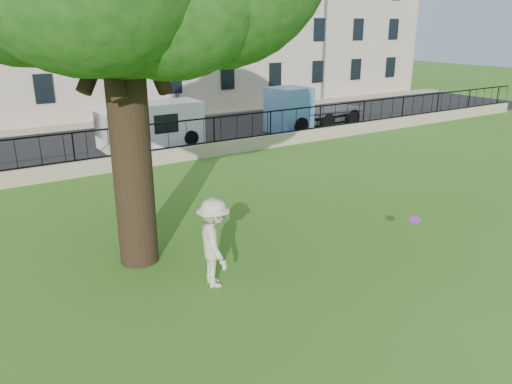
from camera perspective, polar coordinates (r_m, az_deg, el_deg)
ground at (r=11.51m, az=10.76°, el=-10.52°), size 120.00×120.00×0.00m
retaining_wall at (r=21.10m, az=-11.97°, el=3.80°), size 50.00×0.40×0.60m
iron_railing at (r=20.91m, az=-12.12°, el=6.06°), size 50.00×0.05×1.13m
street at (r=25.51m, az=-15.77°, el=5.35°), size 60.00×9.00×0.01m
sidewalk at (r=30.42m, az=-18.77°, el=7.23°), size 60.00×1.40×0.12m
building_row at (r=35.48m, az=-22.45°, el=19.50°), size 56.40×10.40×13.80m
man at (r=10.97m, az=-4.80°, el=-5.81°), size 1.02×1.44×2.03m
frisbee at (r=12.62m, az=17.67°, el=-3.07°), size 0.34×0.35×0.12m
white_van at (r=24.53m, az=-11.94°, el=7.57°), size 4.85×1.92×2.03m
blue_truck at (r=28.52m, az=6.53°, el=9.69°), size 5.85×2.62×2.37m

